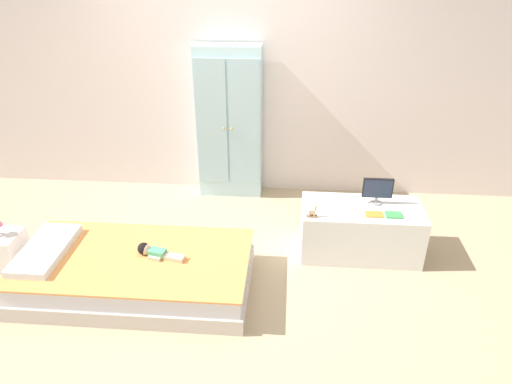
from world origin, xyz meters
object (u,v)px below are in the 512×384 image
object	(u,v)px
tv_stand	(360,230)
book_orange	(374,214)
doll	(152,251)
rocking_horse_toy	(313,212)
book_green	(394,215)
bed	(136,272)
nightstand	(5,252)
tv_monitor	(378,189)
wardrobe	(229,124)

from	to	relation	value
tv_stand	book_orange	size ratio (longest dim) A/B	6.95
doll	tv_stand	xyz separation A→B (m)	(1.69, 0.60, -0.11)
rocking_horse_toy	tv_stand	bearing A→B (deg)	22.67
book_green	doll	bearing A→B (deg)	-165.89
bed	nightstand	world-z (taller)	nightstand
rocking_horse_toy	book_orange	size ratio (longest dim) A/B	0.72
doll	book_orange	size ratio (longest dim) A/B	2.64
tv_stand	tv_monitor	size ratio (longest dim) A/B	4.02
wardrobe	book_green	world-z (taller)	wardrobe
nightstand	tv_stand	bearing A→B (deg)	9.42
bed	wardrobe	xyz separation A→B (m)	(0.56, 1.65, 0.65)
nightstand	wardrobe	distance (m)	2.37
doll	rocking_horse_toy	size ratio (longest dim) A/B	3.68
wardrobe	rocking_horse_toy	distance (m)	1.50
tv_stand	tv_monitor	bearing A→B (deg)	35.88
doll	tv_monitor	distance (m)	1.95
tv_monitor	nightstand	bearing A→B (deg)	-169.38
doll	book_green	distance (m)	1.99
nightstand	book_orange	xyz separation A→B (m)	(3.06, 0.38, 0.29)
doll	wardrobe	size ratio (longest dim) A/B	0.24
bed	wardrobe	size ratio (longest dim) A/B	1.14
tv_stand	rocking_horse_toy	distance (m)	0.55
tv_monitor	book_green	distance (m)	0.27
wardrobe	tv_stand	xyz separation A→B (m)	(1.27, -1.02, -0.57)
doll	book_green	world-z (taller)	book_green
bed	book_green	xyz separation A→B (m)	(2.07, 0.52, 0.32)
tv_stand	bed	bearing A→B (deg)	-160.99
doll	tv_stand	world-z (taller)	tv_stand
rocking_horse_toy	bed	bearing A→B (deg)	-162.17
wardrobe	rocking_horse_toy	bearing A→B (deg)	-55.09
tv_monitor	book_orange	size ratio (longest dim) A/B	1.73
tv_stand	book_green	bearing A→B (deg)	-25.74
tv_monitor	book_orange	xyz separation A→B (m)	(-0.04, -0.20, -0.13)
rocking_horse_toy	book_green	xyz separation A→B (m)	(0.67, 0.07, -0.04)
wardrobe	bed	bearing A→B (deg)	-108.61
book_orange	nightstand	bearing A→B (deg)	-172.91
tv_stand	book_green	world-z (taller)	book_green
tv_monitor	bed	bearing A→B (deg)	-159.80
book_green	book_orange	bearing A→B (deg)	180.00
tv_monitor	rocking_horse_toy	size ratio (longest dim) A/B	2.41
doll	tv_stand	size ratio (longest dim) A/B	0.38
nightstand	tv_stand	xyz separation A→B (m)	(2.98, 0.50, 0.05)
tv_stand	book_orange	xyz separation A→B (m)	(0.08, -0.11, 0.23)
bed	book_orange	bearing A→B (deg)	15.15
doll	book_orange	xyz separation A→B (m)	(1.76, 0.48, 0.13)
rocking_horse_toy	book_orange	bearing A→B (deg)	7.51
wardrobe	tv_monitor	xyz separation A→B (m)	(1.39, -0.93, -0.21)
book_green	wardrobe	bearing A→B (deg)	143.11
bed	tv_monitor	size ratio (longest dim) A/B	7.08
tv_monitor	rocking_horse_toy	xyz separation A→B (m)	(-0.56, -0.27, -0.09)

